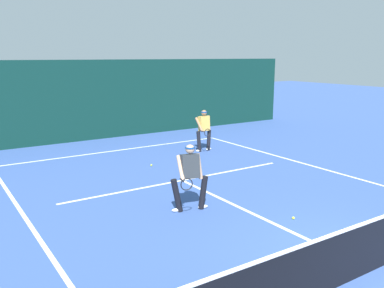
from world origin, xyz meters
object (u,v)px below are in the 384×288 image
object	(u,v)px
player_near	(190,175)
tennis_ball	(151,165)
tennis_ball_extra	(293,218)
player_far	(204,129)

from	to	relation	value
player_near	tennis_ball	xyz separation A→B (m)	(1.12, 4.17, -0.88)
tennis_ball_extra	player_far	bearing A→B (deg)	71.83
tennis_ball	tennis_ball_extra	distance (m)	6.00
player_far	tennis_ball	world-z (taller)	player_far
player_near	player_far	distance (m)	6.42
player_near	tennis_ball_extra	world-z (taller)	player_near
tennis_ball	player_near	bearing A→B (deg)	-105.07
tennis_ball_extra	tennis_ball	bearing A→B (deg)	95.40
tennis_ball	tennis_ball_extra	xyz separation A→B (m)	(0.56, -5.97, 0.00)
player_far	tennis_ball	xyz separation A→B (m)	(-2.82, -0.89, -0.87)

